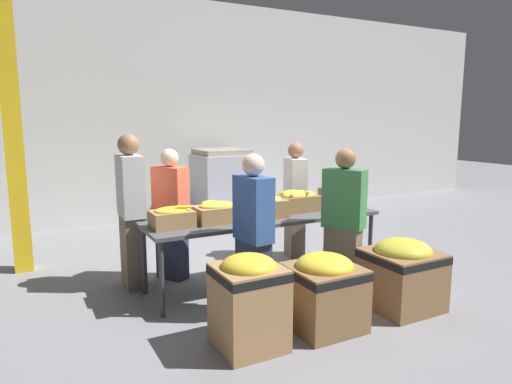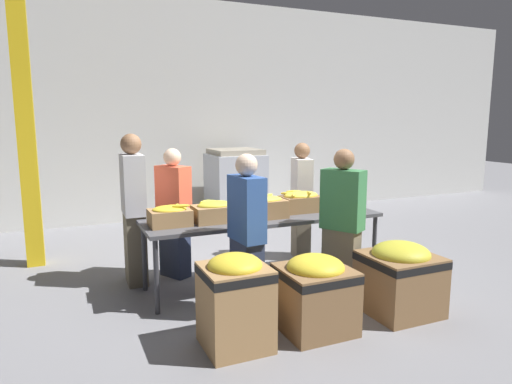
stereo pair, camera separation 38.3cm
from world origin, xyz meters
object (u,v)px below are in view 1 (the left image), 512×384
at_px(volunteer_0, 131,212).
at_px(pallet_stack_0, 222,190).
at_px(volunteer_3, 253,237).
at_px(sorting_table, 264,221).
at_px(banana_box_0, 172,217).
at_px(banana_box_4, 338,194).
at_px(volunteer_1, 171,215).
at_px(banana_box_1, 217,212).
at_px(volunteer_2, 343,224).
at_px(banana_box_3, 298,200).
at_px(pallet_stack_1, 222,186).
at_px(donation_bin_2, 402,272).
at_px(support_pillar, 11,107).
at_px(banana_box_2, 265,207).
at_px(volunteer_4, 295,201).
at_px(donation_bin_1, 324,289).
at_px(donation_bin_0, 249,299).

relative_size(volunteer_0, pallet_stack_0, 1.39).
relative_size(volunteer_0, volunteer_3, 1.10).
distance_m(sorting_table, banana_box_0, 1.07).
relative_size(banana_box_4, volunteer_1, 0.26).
bearing_deg(banana_box_1, volunteer_3, -82.25).
bearing_deg(volunteer_2, banana_box_3, -25.81).
relative_size(pallet_stack_0, pallet_stack_1, 0.93).
height_order(volunteer_2, pallet_stack_0, volunteer_2).
bearing_deg(banana_box_1, volunteer_0, 139.46).
height_order(sorting_table, pallet_stack_0, pallet_stack_0).
bearing_deg(donation_bin_2, sorting_table, 125.76).
bearing_deg(sorting_table, volunteer_3, -125.51).
height_order(banana_box_1, support_pillar, support_pillar).
bearing_deg(donation_bin_2, banana_box_1, 140.60).
bearing_deg(banana_box_4, banana_box_2, -173.58).
xyz_separation_m(banana_box_2, volunteer_2, (0.59, -0.63, -0.13)).
bearing_deg(volunteer_4, volunteer_0, -72.05).
distance_m(banana_box_4, volunteer_2, 0.92).
bearing_deg(volunteer_3, volunteer_1, 10.48).
bearing_deg(donation_bin_2, banana_box_2, 128.17).
bearing_deg(banana_box_0, volunteer_1, 73.53).
bearing_deg(volunteer_2, pallet_stack_1, -34.13).
xyz_separation_m(sorting_table, donation_bin_1, (-0.06, -1.23, -0.37)).
distance_m(banana_box_1, volunteer_4, 1.64).
bearing_deg(volunteer_3, banana_box_3, -57.95).
relative_size(banana_box_0, volunteer_3, 0.27).
bearing_deg(pallet_stack_1, support_pillar, -158.16).
bearing_deg(sorting_table, volunteer_1, 142.62).
xyz_separation_m(banana_box_3, support_pillar, (-2.92, 1.72, 1.09)).
relative_size(volunteer_0, donation_bin_2, 2.42).
relative_size(banana_box_1, volunteer_4, 0.30).
bearing_deg(pallet_stack_0, donation_bin_0, -111.01).
bearing_deg(volunteer_1, support_pillar, -155.86).
xyz_separation_m(banana_box_2, volunteer_4, (0.90, 0.79, -0.14)).
xyz_separation_m(volunteer_1, volunteer_4, (1.74, 0.05, 0.01)).
bearing_deg(volunteer_0, support_pillar, -136.05).
height_order(volunteer_1, volunteer_4, volunteer_4).
bearing_deg(pallet_stack_1, donation_bin_0, -111.04).
height_order(sorting_table, volunteer_3, volunteer_3).
distance_m(volunteer_1, pallet_stack_1, 2.99).
bearing_deg(support_pillar, donation_bin_1, -52.13).
height_order(banana_box_2, donation_bin_2, banana_box_2).
distance_m(volunteer_3, support_pillar, 3.37).
xyz_separation_m(banana_box_0, banana_box_1, (0.48, -0.02, 0.00)).
relative_size(banana_box_2, support_pillar, 0.12).
distance_m(sorting_table, volunteer_2, 0.90).
bearing_deg(pallet_stack_0, volunteer_2, -93.86).
height_order(banana_box_3, support_pillar, support_pillar).
bearing_deg(banana_box_3, volunteer_0, 163.57).
distance_m(banana_box_1, donation_bin_1, 1.41).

